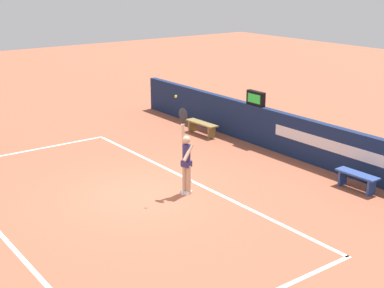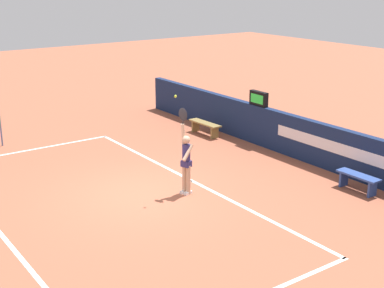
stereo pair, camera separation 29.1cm
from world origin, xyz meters
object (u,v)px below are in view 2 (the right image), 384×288
object	(u,v)px
tennis_ball	(175,96)
courtside_bench_far	(205,125)
speed_display	(259,99)
courtside_bench_near	(358,179)
tennis_player	(186,159)

from	to	relation	value
tennis_ball	courtside_bench_far	world-z (taller)	tennis_ball
speed_display	tennis_ball	xyz separation A→B (m)	(2.23, -4.79, 1.07)
courtside_bench_near	courtside_bench_far	bearing A→B (deg)	-179.01
tennis_player	courtside_bench_far	xyz separation A→B (m)	(-4.09, 3.66, -0.59)
tennis_player	courtside_bench_near	size ratio (longest dim) A/B	1.90
speed_display	tennis_ball	distance (m)	5.39
tennis_ball	courtside_bench_near	distance (m)	5.31
courtside_bench_far	tennis_ball	bearing A→B (deg)	-44.11
tennis_ball	courtside_bench_far	xyz separation A→B (m)	(-4.10, 3.98, -2.29)
tennis_ball	courtside_bench_far	distance (m)	6.15
tennis_ball	courtside_bench_near	size ratio (longest dim) A/B	0.06
speed_display	tennis_ball	size ratio (longest dim) A/B	11.05
speed_display	tennis_player	distance (m)	5.03
tennis_ball	courtside_bench_far	size ratio (longest dim) A/B	0.05
speed_display	courtside_bench_near	size ratio (longest dim) A/B	0.62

